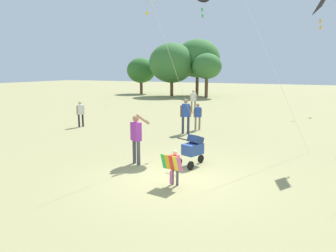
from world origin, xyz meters
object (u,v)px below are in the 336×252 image
(kite_blue_high, at_px, (320,7))
(person_red_shirt, at_px, (198,114))
(person_back_turned, at_px, (80,112))
(stroller, at_px, (193,147))
(person_sitting_far, at_px, (186,113))
(child_with_butterfly_kite, at_px, (174,164))
(person_adult_flyer, at_px, (136,135))
(person_couple_left, at_px, (193,99))

(kite_blue_high, bearing_deg, person_red_shirt, 155.72)
(kite_blue_high, distance_m, person_back_turned, 12.21)
(stroller, distance_m, person_sitting_far, 5.08)
(child_with_butterfly_kite, distance_m, person_back_turned, 9.97)
(person_adult_flyer, height_order, person_couple_left, person_adult_flyer)
(person_red_shirt, distance_m, person_back_turned, 6.37)
(person_sitting_far, height_order, person_back_turned, person_sitting_far)
(person_red_shirt, bearing_deg, person_sitting_far, -101.09)
(person_adult_flyer, xyz_separation_m, stroller, (1.75, 0.67, -0.38))
(child_with_butterfly_kite, distance_m, stroller, 1.89)
(person_back_turned, bearing_deg, person_red_shirt, 17.21)
(stroller, bearing_deg, person_adult_flyer, -159.00)
(person_adult_flyer, xyz_separation_m, kite_blue_high, (5.12, 3.98, 4.25))
(kite_blue_high, bearing_deg, person_couple_left, 132.45)
(person_sitting_far, distance_m, person_back_turned, 5.92)
(stroller, bearing_deg, person_couple_left, 110.82)
(kite_blue_high, bearing_deg, person_adult_flyer, -142.15)
(person_sitting_far, bearing_deg, person_back_turned, -172.42)
(kite_blue_high, relative_size, person_back_turned, 4.17)
(stroller, bearing_deg, person_sitting_far, 115.02)
(child_with_butterfly_kite, distance_m, kite_blue_high, 7.66)
(person_sitting_far, distance_m, person_couple_left, 7.75)
(child_with_butterfly_kite, xyz_separation_m, person_back_turned, (-8.18, 5.69, 0.23))
(stroller, xyz_separation_m, kite_blue_high, (3.37, 3.31, 4.63))
(stroller, height_order, person_back_turned, person_back_turned)
(stroller, distance_m, person_couple_left, 12.80)
(child_with_butterfly_kite, bearing_deg, stroller, 95.30)
(person_couple_left, distance_m, person_back_turned, 8.86)
(child_with_butterfly_kite, relative_size, person_sitting_far, 0.57)
(person_sitting_far, bearing_deg, child_with_butterfly_kite, -70.30)
(kite_blue_high, xyz_separation_m, person_couple_left, (-7.92, 8.66, -4.28))
(person_adult_flyer, distance_m, stroller, 1.91)
(child_with_butterfly_kite, relative_size, stroller, 0.88)
(child_with_butterfly_kite, xyz_separation_m, person_sitting_far, (-2.32, 6.47, 0.42))
(kite_blue_high, bearing_deg, stroller, -135.55)
(stroller, xyz_separation_m, person_red_shirt, (-1.93, 5.69, 0.21))
(stroller, distance_m, kite_blue_high, 6.61)
(child_with_butterfly_kite, bearing_deg, person_sitting_far, 109.70)
(person_adult_flyer, xyz_separation_m, person_sitting_far, (-0.40, 5.26, 0.02))
(stroller, xyz_separation_m, person_back_turned, (-8.01, 3.81, 0.22))
(person_couple_left, relative_size, person_back_turned, 1.16)
(kite_blue_high, distance_m, person_couple_left, 12.49)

